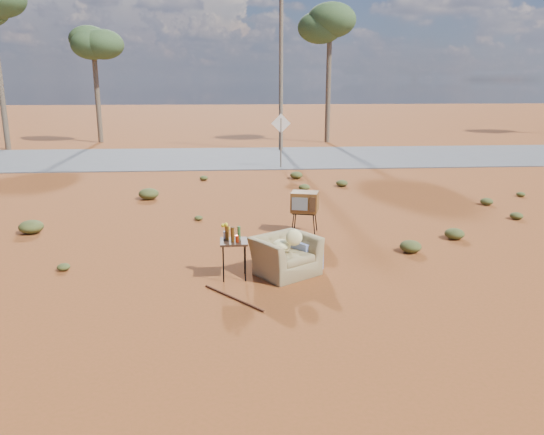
{
  "coord_description": "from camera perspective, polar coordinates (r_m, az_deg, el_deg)",
  "views": [
    {
      "loc": [
        -0.48,
        -9.33,
        3.48
      ],
      "look_at": [
        0.3,
        0.96,
        0.8
      ],
      "focal_mm": 35.0,
      "sensor_mm": 36.0,
      "label": 1
    }
  ],
  "objects": [
    {
      "name": "utility_pole_center",
      "position": [
        26.95,
        0.98,
        15.99
      ],
      "size": [
        1.4,
        0.2,
        8.0
      ],
      "color": "brown",
      "rests_on": "ground"
    },
    {
      "name": "side_table",
      "position": [
        9.51,
        -4.34,
        -2.33
      ],
      "size": [
        0.49,
        0.49,
        0.99
      ],
      "rotation": [
        0.0,
        0.0,
        0.01
      ],
      "color": "#322012",
      "rests_on": "ground"
    },
    {
      "name": "rusty_bar",
      "position": [
        8.81,
        -4.19,
        -8.61
      ],
      "size": [
        0.96,
        1.14,
        0.04
      ],
      "primitive_type": "cylinder",
      "rotation": [
        0.0,
        1.57,
        -0.88
      ],
      "color": "#452412",
      "rests_on": "ground"
    },
    {
      "name": "eucalyptus_near_left",
      "position": [
        32.28,
        -18.69,
        17.35
      ],
      "size": [
        3.2,
        3.2,
        6.6
      ],
      "color": "brown",
      "rests_on": "ground"
    },
    {
      "name": "highway",
      "position": [
        24.58,
        -3.2,
        6.46
      ],
      "size": [
        140.0,
        7.0,
        0.04
      ],
      "primitive_type": "cube",
      "color": "#565659",
      "rests_on": "ground"
    },
    {
      "name": "armchair",
      "position": [
        9.8,
        1.82,
        -3.49
      ],
      "size": [
        1.4,
        1.37,
        0.95
      ],
      "rotation": [
        0.0,
        0.0,
        0.58
      ],
      "color": "olive",
      "rests_on": "ground"
    },
    {
      "name": "ground",
      "position": [
        9.97,
        -1.32,
        -5.87
      ],
      "size": [
        140.0,
        140.0,
        0.0
      ],
      "primitive_type": "plane",
      "color": "brown",
      "rests_on": "ground"
    },
    {
      "name": "tv_unit",
      "position": [
        12.32,
        3.54,
        1.62
      ],
      "size": [
        0.71,
        0.63,
        0.98
      ],
      "rotation": [
        0.0,
        0.0,
        -0.27
      ],
      "color": "black",
      "rests_on": "ground"
    },
    {
      "name": "road_sign",
      "position": [
        21.51,
        0.97,
        9.3
      ],
      "size": [
        0.78,
        0.06,
        2.19
      ],
      "color": "brown",
      "rests_on": "ground"
    },
    {
      "name": "eucalyptus_center",
      "position": [
        30.96,
        6.25,
        19.96
      ],
      "size": [
        3.2,
        3.2,
        7.6
      ],
      "color": "brown",
      "rests_on": "ground"
    },
    {
      "name": "scrub_patch",
      "position": [
        14.14,
        -5.62,
        0.84
      ],
      "size": [
        17.49,
        8.07,
        0.33
      ],
      "color": "#454A20",
      "rests_on": "ground"
    }
  ]
}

